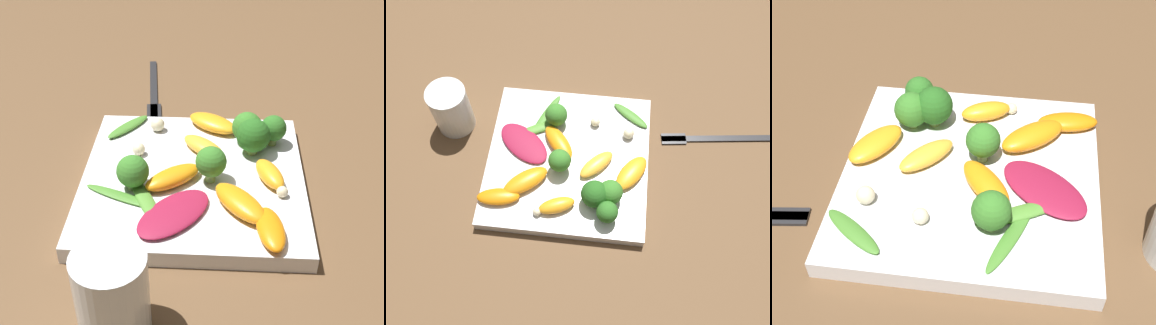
# 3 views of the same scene
# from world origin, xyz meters

# --- Properties ---
(ground_plane) EXTENTS (2.40, 2.40, 0.00)m
(ground_plane) POSITION_xyz_m (0.00, 0.00, 0.00)
(ground_plane) COLOR brown
(plate) EXTENTS (0.26, 0.26, 0.02)m
(plate) POSITION_xyz_m (0.00, 0.00, 0.01)
(plate) COLOR white
(plate) RESTS_ON ground_plane
(drinking_glass) EXTENTS (0.06, 0.06, 0.09)m
(drinking_glass) POSITION_xyz_m (0.20, -0.06, 0.04)
(drinking_glass) COLOR white
(drinking_glass) RESTS_ON ground_plane
(fork) EXTENTS (0.19, 0.04, 0.01)m
(fork) POSITION_xyz_m (-0.23, -0.07, 0.00)
(fork) COLOR #262628
(fork) RESTS_ON ground_plane
(radicchio_leaf_0) EXTENTS (0.11, 0.10, 0.01)m
(radicchio_leaf_0) POSITION_xyz_m (0.08, -0.02, 0.02)
(radicchio_leaf_0) COLOR maroon
(radicchio_leaf_0) RESTS_ON plate
(orange_segment_0) EXTENTS (0.07, 0.07, 0.02)m
(orange_segment_0) POSITION_xyz_m (0.02, -0.02, 0.03)
(orange_segment_0) COLOR orange
(orange_segment_0) RESTS_ON plate
(orange_segment_1) EXTENTS (0.06, 0.07, 0.02)m
(orange_segment_1) POSITION_xyz_m (-0.05, 0.01, 0.03)
(orange_segment_1) COLOR #FCAD33
(orange_segment_1) RESTS_ON plate
(orange_segment_2) EXTENTS (0.08, 0.07, 0.02)m
(orange_segment_2) POSITION_xyz_m (0.06, 0.05, 0.03)
(orange_segment_2) COLOR orange
(orange_segment_2) RESTS_ON plate
(orange_segment_3) EXTENTS (0.07, 0.04, 0.02)m
(orange_segment_3) POSITION_xyz_m (0.10, 0.08, 0.03)
(orange_segment_3) COLOR orange
(orange_segment_3) RESTS_ON plate
(orange_segment_4) EXTENTS (0.07, 0.08, 0.02)m
(orange_segment_4) POSITION_xyz_m (-0.10, 0.02, 0.03)
(orange_segment_4) COLOR orange
(orange_segment_4) RESTS_ON plate
(orange_segment_5) EXTENTS (0.06, 0.04, 0.02)m
(orange_segment_5) POSITION_xyz_m (0.01, 0.09, 0.03)
(orange_segment_5) COLOR orange
(orange_segment_5) RESTS_ON plate
(broccoli_floret_0) EXTENTS (0.04, 0.04, 0.05)m
(broccoli_floret_0) POSITION_xyz_m (-0.05, 0.07, 0.05)
(broccoli_floret_0) COLOR #84AD5B
(broccoli_floret_0) RESTS_ON plate
(broccoli_floret_1) EXTENTS (0.04, 0.04, 0.04)m
(broccoli_floret_1) POSITION_xyz_m (-0.07, 0.06, 0.04)
(broccoli_floret_1) COLOR #7A9E51
(broccoli_floret_1) RESTS_ON plate
(broccoli_floret_2) EXTENTS (0.04, 0.04, 0.04)m
(broccoli_floret_2) POSITION_xyz_m (0.01, 0.02, 0.05)
(broccoli_floret_2) COLOR #7A9E51
(broccoli_floret_2) RESTS_ON plate
(broccoli_floret_3) EXTENTS (0.04, 0.04, 0.04)m
(broccoli_floret_3) POSITION_xyz_m (0.03, -0.07, 0.04)
(broccoli_floret_3) COLOR #84AD5B
(broccoli_floret_3) RESTS_ON plate
(broccoli_floret_4) EXTENTS (0.03, 0.03, 0.04)m
(broccoli_floret_4) POSITION_xyz_m (-0.07, 0.10, 0.04)
(broccoli_floret_4) COLOR #7A9E51
(broccoli_floret_4) RESTS_ON plate
(arugula_sprig_0) EXTENTS (0.07, 0.06, 0.01)m
(arugula_sprig_0) POSITION_xyz_m (-0.10, -0.09, 0.02)
(arugula_sprig_0) COLOR #47842D
(arugula_sprig_0) RESTS_ON plate
(arugula_sprig_1) EXTENTS (0.05, 0.09, 0.00)m
(arugula_sprig_1) POSITION_xyz_m (0.05, -0.08, 0.02)
(arugula_sprig_1) COLOR #47842D
(arugula_sprig_1) RESTS_ON plate
(arugula_sprig_2) EXTENTS (0.09, 0.06, 0.01)m
(arugula_sprig_2) POSITION_xyz_m (0.05, -0.05, 0.02)
(arugula_sprig_2) COLOR #518E33
(arugula_sprig_2) RESTS_ON plate
(macadamia_nut_0) EXTENTS (0.02, 0.02, 0.02)m
(macadamia_nut_0) POSITION_xyz_m (-0.10, -0.05, 0.03)
(macadamia_nut_0) COLOR beige
(macadamia_nut_0) RESTS_ON plate
(macadamia_nut_1) EXTENTS (0.02, 0.02, 0.02)m
(macadamia_nut_1) POSITION_xyz_m (-0.04, -0.07, 0.03)
(macadamia_nut_1) COLOR beige
(macadamia_nut_1) RESTS_ON plate
(macadamia_nut_2) EXTENTS (0.01, 0.01, 0.01)m
(macadamia_nut_2) POSITION_xyz_m (0.03, 0.10, 0.03)
(macadamia_nut_2) COLOR beige
(macadamia_nut_2) RESTS_ON plate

